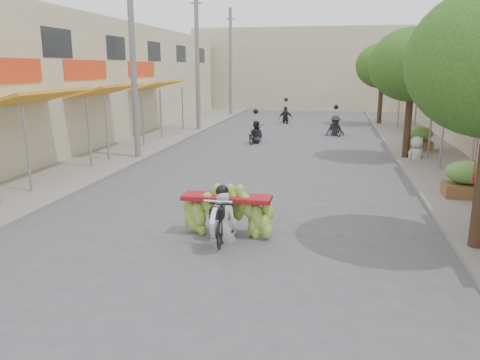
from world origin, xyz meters
name	(u,v)px	position (x,y,z in m)	size (l,w,h in m)	color
ground	(156,327)	(0.00, 0.00, 0.00)	(120.00, 120.00, 0.00)	#525156
sidewalk_left	(132,145)	(-7.00, 15.00, 0.06)	(4.00, 60.00, 0.12)	gray
sidewalk_right	(441,155)	(7.00, 15.00, 0.06)	(4.00, 60.00, 0.12)	gray
shophouse_row_left	(19,83)	(-11.98, 13.98, 3.00)	(9.77, 40.00, 6.00)	beige
far_building	(308,69)	(0.00, 38.00, 3.50)	(20.00, 6.00, 7.00)	beige
utility_pole_mid	(133,59)	(-5.40, 12.00, 4.03)	(0.60, 0.24, 8.00)	slate
utility_pole_far	(197,61)	(-5.40, 21.00, 4.03)	(0.60, 0.24, 8.00)	slate
utility_pole_back	(230,63)	(-5.40, 30.00, 4.03)	(0.60, 0.24, 8.00)	slate
street_tree_mid	(413,65)	(5.40, 14.00, 3.78)	(3.40, 3.40, 5.25)	#3A2719
street_tree_far	(383,66)	(5.40, 26.00, 3.78)	(3.40, 3.40, 5.25)	#3A2719
produce_crate_mid	(467,176)	(6.20, 8.00, 0.71)	(1.20, 0.88, 1.16)	brown
produce_crate_far	(419,136)	(6.20, 16.00, 0.71)	(1.20, 0.88, 1.16)	brown
banana_motorbike	(224,208)	(0.17, 3.74, 0.71)	(2.20, 1.87, 2.15)	black
pedestrian	(418,136)	(5.77, 13.74, 1.02)	(1.04, 0.93, 1.80)	silver
bg_motorbike_a	(256,128)	(-1.33, 17.13, 0.74)	(0.89, 1.69, 1.95)	black
bg_motorbike_b	(336,120)	(2.58, 20.51, 0.85)	(1.19, 1.72, 1.95)	black
bg_motorbike_c	(286,111)	(-0.71, 26.00, 0.83)	(1.09, 1.54, 1.95)	black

